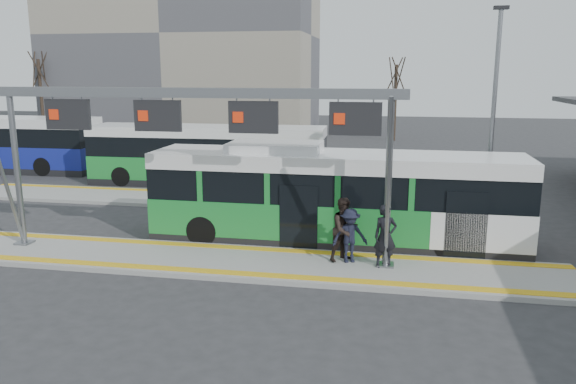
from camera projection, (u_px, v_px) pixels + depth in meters
name	position (u px, v px, depth m)	size (l,w,h in m)	color
ground	(206.00, 262.00, 17.47)	(120.00, 120.00, 0.00)	#2D2D30
platform_main	(206.00, 260.00, 17.46)	(22.00, 3.00, 0.15)	gray
platform_second	(179.00, 199.00, 25.86)	(20.00, 3.00, 0.15)	gray
tactile_main	(206.00, 257.00, 17.44)	(22.00, 2.65, 0.02)	gold
tactile_second	(188.00, 192.00, 26.95)	(20.00, 0.35, 0.02)	gold
gantry	(193.00, 123.00, 16.87)	(13.00, 1.68, 5.20)	slate
apartment_block	(185.00, 34.00, 52.64)	(24.50, 12.50, 18.40)	gray
hero_bus	(334.00, 198.00, 19.18)	(12.57, 2.73, 3.45)	black
bg_bus_green	(208.00, 156.00, 29.24)	(12.32, 2.96, 3.06)	black
passenger_a	(385.00, 236.00, 16.45)	(0.68, 0.45, 1.88)	black
passenger_b	(345.00, 229.00, 17.02)	(0.95, 0.74, 1.96)	black
passenger_c	(350.00, 236.00, 16.90)	(1.08, 0.62, 1.67)	black
tree_left	(275.00, 59.00, 47.54)	(1.40, 1.40, 9.04)	#382B21
tree_mid	(396.00, 75.00, 46.96)	(1.40, 1.40, 7.23)	#382B21
tree_far	(39.00, 70.00, 49.01)	(1.40, 1.40, 7.79)	#382B21
lamp_east	(493.00, 116.00, 20.02)	(0.50, 0.25, 8.03)	slate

